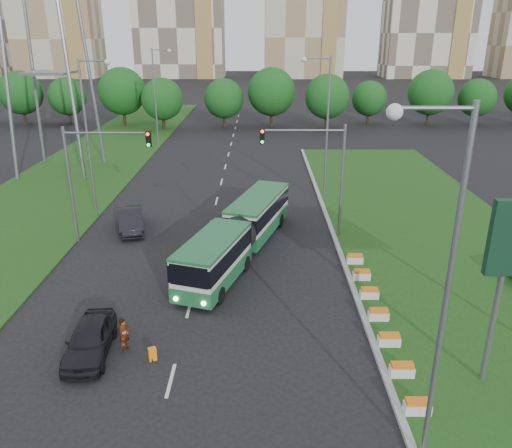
{
  "coord_description": "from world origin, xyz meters",
  "views": [
    {
      "loc": [
        0.69,
        -23.16,
        13.6
      ],
      "look_at": [
        0.51,
        5.61,
        2.6
      ],
      "focal_mm": 35.0,
      "sensor_mm": 36.0,
      "label": 1
    }
  ],
  "objects_px": {
    "traffic_mast_median": "(319,163)",
    "pedestrian": "(124,334)",
    "car_left_near": "(90,339)",
    "car_left_far": "(131,220)",
    "shopping_trolley": "(152,354)",
    "traffic_mast_left": "(92,167)",
    "articulated_bus": "(237,233)"
  },
  "relations": [
    {
      "from": "articulated_bus",
      "to": "pedestrian",
      "type": "bearing_deg",
      "value": -96.04
    },
    {
      "from": "traffic_mast_median",
      "to": "car_left_near",
      "type": "height_order",
      "value": "traffic_mast_median"
    },
    {
      "from": "traffic_mast_median",
      "to": "car_left_near",
      "type": "xyz_separation_m",
      "value": [
        -11.69,
        -14.14,
        -4.58
      ]
    },
    {
      "from": "car_left_far",
      "to": "pedestrian",
      "type": "relative_size",
      "value": 3.0
    },
    {
      "from": "articulated_bus",
      "to": "car_left_near",
      "type": "height_order",
      "value": "articulated_bus"
    },
    {
      "from": "car_left_far",
      "to": "traffic_mast_median",
      "type": "bearing_deg",
      "value": -20.06
    },
    {
      "from": "traffic_mast_median",
      "to": "car_left_near",
      "type": "distance_m",
      "value": 18.91
    },
    {
      "from": "articulated_bus",
      "to": "shopping_trolley",
      "type": "distance_m",
      "value": 11.88
    },
    {
      "from": "traffic_mast_left",
      "to": "car_left_near",
      "type": "bearing_deg",
      "value": -75.21
    },
    {
      "from": "traffic_mast_left",
      "to": "car_left_near",
      "type": "relative_size",
      "value": 1.78
    },
    {
      "from": "traffic_mast_median",
      "to": "traffic_mast_left",
      "type": "xyz_separation_m",
      "value": [
        -15.16,
        -1.0,
        0.0
      ]
    },
    {
      "from": "car_left_far",
      "to": "shopping_trolley",
      "type": "relative_size",
      "value": 8.38
    },
    {
      "from": "car_left_far",
      "to": "shopping_trolley",
      "type": "height_order",
      "value": "car_left_far"
    },
    {
      "from": "car_left_near",
      "to": "car_left_far",
      "type": "height_order",
      "value": "car_left_far"
    },
    {
      "from": "traffic_mast_median",
      "to": "car_left_far",
      "type": "distance_m",
      "value": 14.3
    },
    {
      "from": "traffic_mast_left",
      "to": "shopping_trolley",
      "type": "bearing_deg",
      "value": -64.95
    },
    {
      "from": "car_left_near",
      "to": "shopping_trolley",
      "type": "height_order",
      "value": "car_left_near"
    },
    {
      "from": "articulated_bus",
      "to": "pedestrian",
      "type": "height_order",
      "value": "articulated_bus"
    },
    {
      "from": "pedestrian",
      "to": "shopping_trolley",
      "type": "height_order",
      "value": "pedestrian"
    },
    {
      "from": "articulated_bus",
      "to": "car_left_near",
      "type": "distance_m",
      "value": 12.56
    },
    {
      "from": "traffic_mast_median",
      "to": "pedestrian",
      "type": "relative_size",
      "value": 4.91
    },
    {
      "from": "articulated_bus",
      "to": "traffic_mast_left",
      "type": "bearing_deg",
      "value": -175.16
    },
    {
      "from": "traffic_mast_median",
      "to": "shopping_trolley",
      "type": "height_order",
      "value": "traffic_mast_median"
    },
    {
      "from": "traffic_mast_median",
      "to": "pedestrian",
      "type": "height_order",
      "value": "traffic_mast_median"
    },
    {
      "from": "car_left_far",
      "to": "pedestrian",
      "type": "height_order",
      "value": "pedestrian"
    },
    {
      "from": "pedestrian",
      "to": "shopping_trolley",
      "type": "xyz_separation_m",
      "value": [
        1.39,
        -0.75,
        -0.53
      ]
    },
    {
      "from": "traffic_mast_median",
      "to": "articulated_bus",
      "type": "xyz_separation_m",
      "value": [
        -5.52,
        -3.22,
        -3.8
      ]
    },
    {
      "from": "pedestrian",
      "to": "shopping_trolley",
      "type": "distance_m",
      "value": 1.66
    },
    {
      "from": "articulated_bus",
      "to": "car_left_near",
      "type": "relative_size",
      "value": 3.41
    },
    {
      "from": "shopping_trolley",
      "to": "articulated_bus",
      "type": "bearing_deg",
      "value": 48.89
    },
    {
      "from": "traffic_mast_left",
      "to": "car_left_far",
      "type": "height_order",
      "value": "traffic_mast_left"
    },
    {
      "from": "car_left_far",
      "to": "pedestrian",
      "type": "bearing_deg",
      "value": -92.95
    }
  ]
}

